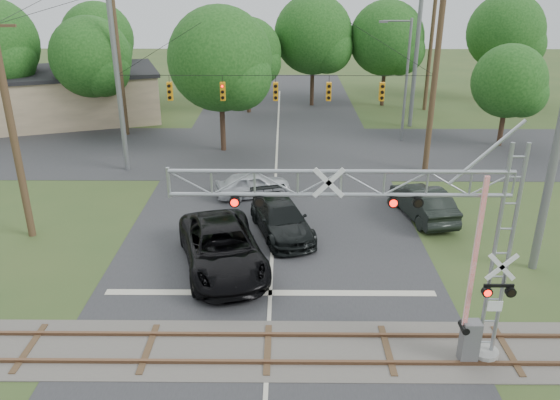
{
  "coord_description": "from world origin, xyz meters",
  "views": [
    {
      "loc": [
        0.54,
        -12.88,
        11.68
      ],
      "look_at": [
        0.37,
        7.5,
        3.15
      ],
      "focal_mm": 35.0,
      "sensor_mm": 36.0,
      "label": 1
    }
  ],
  "objects_px": {
    "crossing_gantry": "(402,235)",
    "commercial_building": "(47,96)",
    "sedan_silver": "(253,184)",
    "streetlight": "(404,74)",
    "traffic_signal_span": "(291,81)",
    "pickup_black": "(222,248)",
    "car_dark": "(281,219)"
  },
  "relations": [
    {
      "from": "crossing_gantry",
      "to": "sedan_silver",
      "type": "bearing_deg",
      "value": 110.62
    },
    {
      "from": "car_dark",
      "to": "traffic_signal_span",
      "type": "bearing_deg",
      "value": 70.1
    },
    {
      "from": "car_dark",
      "to": "streetlight",
      "type": "bearing_deg",
      "value": 44.65
    },
    {
      "from": "crossing_gantry",
      "to": "traffic_signal_span",
      "type": "distance_m",
      "value": 18.66
    },
    {
      "from": "crossing_gantry",
      "to": "car_dark",
      "type": "distance_m",
      "value": 10.57
    },
    {
      "from": "crossing_gantry",
      "to": "traffic_signal_span",
      "type": "relative_size",
      "value": 0.54
    },
    {
      "from": "pickup_black",
      "to": "car_dark",
      "type": "distance_m",
      "value": 4.15
    },
    {
      "from": "car_dark",
      "to": "streetlight",
      "type": "xyz_separation_m",
      "value": [
        8.74,
        15.93,
        4.12
      ]
    },
    {
      "from": "pickup_black",
      "to": "crossing_gantry",
      "type": "bearing_deg",
      "value": -59.37
    },
    {
      "from": "commercial_building",
      "to": "streetlight",
      "type": "xyz_separation_m",
      "value": [
        28.49,
        -5.58,
        2.81
      ]
    },
    {
      "from": "sedan_silver",
      "to": "pickup_black",
      "type": "bearing_deg",
      "value": 156.18
    },
    {
      "from": "sedan_silver",
      "to": "streetlight",
      "type": "bearing_deg",
      "value": -60.56
    },
    {
      "from": "traffic_signal_span",
      "to": "streetlight",
      "type": "distance_m",
      "value": 10.67
    },
    {
      "from": "pickup_black",
      "to": "commercial_building",
      "type": "distance_m",
      "value": 30.26
    },
    {
      "from": "crossing_gantry",
      "to": "traffic_signal_span",
      "type": "xyz_separation_m",
      "value": [
        -3.09,
        18.36,
        1.14
      ]
    },
    {
      "from": "crossing_gantry",
      "to": "streetlight",
      "type": "height_order",
      "value": "streetlight"
    },
    {
      "from": "streetlight",
      "to": "crossing_gantry",
      "type": "bearing_deg",
      "value": -101.51
    },
    {
      "from": "streetlight",
      "to": "sedan_silver",
      "type": "bearing_deg",
      "value": -132.83
    },
    {
      "from": "pickup_black",
      "to": "streetlight",
      "type": "height_order",
      "value": "streetlight"
    },
    {
      "from": "sedan_silver",
      "to": "streetlight",
      "type": "height_order",
      "value": "streetlight"
    },
    {
      "from": "traffic_signal_span",
      "to": "commercial_building",
      "type": "xyz_separation_m",
      "value": [
        -20.27,
        12.36,
        -3.54
      ]
    },
    {
      "from": "car_dark",
      "to": "pickup_black",
      "type": "bearing_deg",
      "value": -143.48
    },
    {
      "from": "crossing_gantry",
      "to": "commercial_building",
      "type": "distance_m",
      "value": 38.67
    },
    {
      "from": "sedan_silver",
      "to": "traffic_signal_span",
      "type": "bearing_deg",
      "value": -43.78
    },
    {
      "from": "sedan_silver",
      "to": "commercial_building",
      "type": "relative_size",
      "value": 0.21
    },
    {
      "from": "crossing_gantry",
      "to": "streetlight",
      "type": "relative_size",
      "value": 1.19
    },
    {
      "from": "traffic_signal_span",
      "to": "commercial_building",
      "type": "height_order",
      "value": "traffic_signal_span"
    },
    {
      "from": "commercial_building",
      "to": "crossing_gantry",
      "type": "bearing_deg",
      "value": -71.72
    },
    {
      "from": "traffic_signal_span",
      "to": "car_dark",
      "type": "relative_size",
      "value": 3.6
    },
    {
      "from": "crossing_gantry",
      "to": "pickup_black",
      "type": "relative_size",
      "value": 1.54
    },
    {
      "from": "traffic_signal_span",
      "to": "sedan_silver",
      "type": "distance_m",
      "value": 6.95
    },
    {
      "from": "pickup_black",
      "to": "streetlight",
      "type": "xyz_separation_m",
      "value": [
        11.23,
        19.25,
        3.96
      ]
    }
  ]
}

